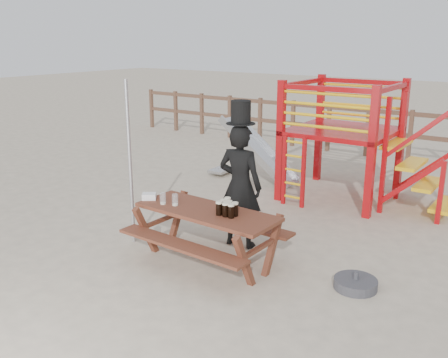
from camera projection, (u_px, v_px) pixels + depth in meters
ground at (214, 265)px, 6.35m from camera, size 60.00×60.00×0.00m
back_fence at (389, 128)px, 11.67m from camera, size 15.09×0.09×1.20m
playground_fort at (338, 138)px, 8.81m from camera, size 4.71×1.84×2.10m
picnic_table at (207, 230)px, 6.29m from camera, size 1.89×1.34×0.71m
man_with_hat at (240, 183)px, 6.72m from camera, size 0.66×0.47×2.01m
metal_pole at (130, 164)px, 6.76m from camera, size 0.05×0.05×2.27m
parasol_base at (355, 284)px, 5.74m from camera, size 0.50×0.50×0.21m
paper_bag at (149, 196)px, 6.62m from camera, size 0.23×0.22×0.08m
stout_pints at (227, 208)px, 6.03m from camera, size 0.26×0.27×0.17m
empty_glasses at (169, 200)px, 6.39m from camera, size 0.24×0.13×0.15m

